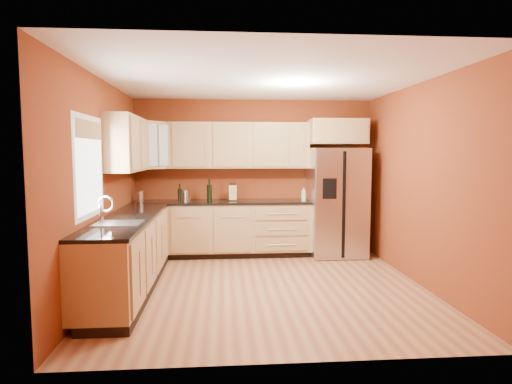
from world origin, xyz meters
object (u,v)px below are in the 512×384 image
refrigerator (337,202)px  knife_block (233,193)px  soap_dispenser (304,194)px  wine_bottle_a (209,190)px  canister_left (186,196)px

refrigerator → knife_block: (-1.72, 0.11, 0.15)m
knife_block → soap_dispenser: size_ratio=1.17×
wine_bottle_a → knife_block: bearing=10.5°
canister_left → knife_block: (0.76, 0.09, 0.03)m
refrigerator → wine_bottle_a: (-2.10, 0.04, 0.21)m
knife_block → wine_bottle_a: bearing=-169.5°
canister_left → wine_bottle_a: 0.39m
knife_block → refrigerator: bearing=-3.4°
canister_left → wine_bottle_a: size_ratio=0.48×
soap_dispenser → refrigerator: bearing=-2.3°
refrigerator → soap_dispenser: size_ratio=8.56×
refrigerator → wine_bottle_a: 2.11m
canister_left → soap_dispenser: size_ratio=0.86×
canister_left → knife_block: bearing=6.9°
refrigerator → soap_dispenser: 0.57m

